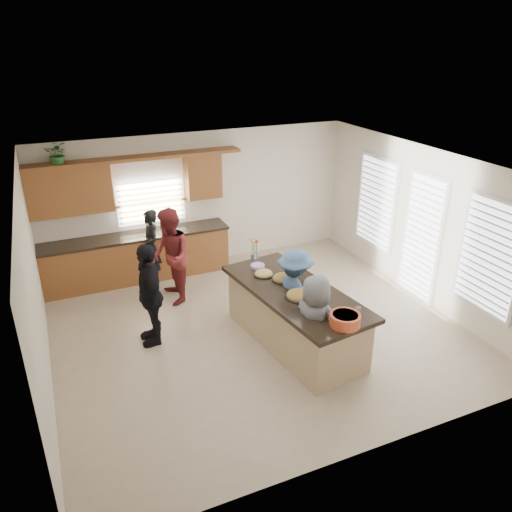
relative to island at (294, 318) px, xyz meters
name	(u,v)px	position (x,y,z in m)	size (l,w,h in m)	color
floor	(257,329)	(-0.39, 0.60, -0.45)	(6.50, 6.50, 0.00)	#C4B192
room_shell	(257,223)	(-0.39, 0.60, 1.45)	(6.52, 6.02, 2.81)	silver
back_cabinetry	(133,236)	(-1.86, 3.33, 0.46)	(4.08, 0.66, 2.46)	brown
right_wall_glazing	(424,230)	(2.83, 0.47, 0.89)	(0.06, 4.00, 2.25)	white
island	(294,318)	(0.00, 0.00, 0.00)	(1.50, 2.83, 0.95)	tan
platter_front	(299,296)	(-0.05, -0.23, 0.53)	(0.44, 0.44, 0.18)	black
platter_mid	(283,279)	(-0.02, 0.39, 0.52)	(0.37, 0.37, 0.15)	black
platter_back	(264,274)	(-0.24, 0.66, 0.52)	(0.33, 0.33, 0.13)	black
salad_bowl	(345,319)	(0.15, -1.15, 0.59)	(0.43, 0.43, 0.16)	#E15129
clear_cup	(358,310)	(0.50, -0.95, 0.54)	(0.08, 0.08, 0.09)	white
plate_stack	(258,266)	(-0.21, 0.98, 0.52)	(0.24, 0.24, 0.05)	#B492D5
flower_vase	(255,250)	(-0.15, 1.22, 0.71)	(0.14, 0.14, 0.42)	silver
potted_plant	(58,154)	(-2.98, 3.42, 2.17)	(0.41, 0.35, 0.45)	#2D6C2B
woman_left_back	(151,247)	(-1.56, 3.07, 0.29)	(0.54, 0.36, 1.49)	black
woman_left_mid	(170,257)	(-1.42, 2.12, 0.44)	(0.87, 0.68, 1.78)	maroon
woman_left_front	(150,294)	(-2.06, 0.96, 0.40)	(0.99, 0.41, 1.70)	black
woman_right_back	(295,295)	(0.08, 0.16, 0.32)	(1.00, 0.57, 1.54)	#3F5E8A
woman_right_front	(314,325)	(-0.07, -0.74, 0.31)	(0.75, 0.49, 1.53)	slate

